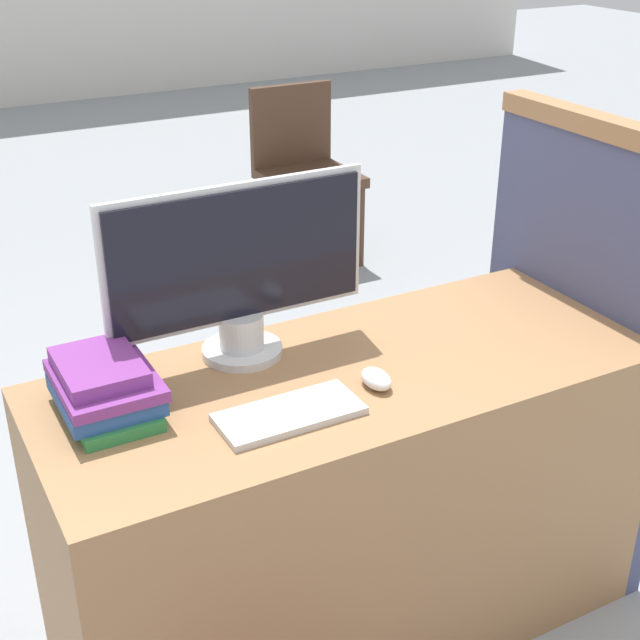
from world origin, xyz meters
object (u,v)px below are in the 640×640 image
(monitor, at_px, (239,270))
(mouse, at_px, (376,379))
(keyboard, at_px, (289,414))
(book_stack, at_px, (105,388))
(far_chair, at_px, (303,163))

(monitor, height_order, mouse, monitor)
(keyboard, xyz_separation_m, book_stack, (-0.33, 0.20, 0.05))
(keyboard, distance_m, far_chair, 2.80)
(mouse, bearing_deg, book_stack, 161.76)
(keyboard, relative_size, far_chair, 0.35)
(book_stack, bearing_deg, mouse, -18.24)
(monitor, bearing_deg, mouse, -54.84)
(monitor, bearing_deg, keyboard, -95.04)
(keyboard, distance_m, book_stack, 0.39)
(monitor, bearing_deg, far_chair, 59.39)
(keyboard, height_order, mouse, mouse)
(mouse, height_order, far_chair, far_chair)
(keyboard, bearing_deg, far_chair, 62.09)
(mouse, distance_m, book_stack, 0.58)
(monitor, distance_m, mouse, 0.40)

